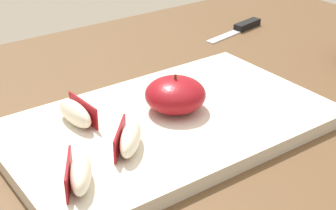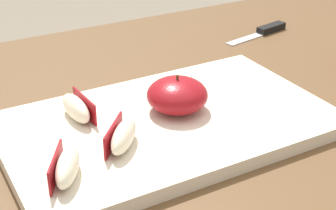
{
  "view_description": "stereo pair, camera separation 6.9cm",
  "coord_description": "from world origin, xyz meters",
  "px_view_note": "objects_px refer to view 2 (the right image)",
  "views": [
    {
      "loc": [
        -0.41,
        -0.57,
        1.13
      ],
      "look_at": [
        -0.05,
        -0.07,
        0.81
      ],
      "focal_mm": 54.86,
      "sensor_mm": 36.0,
      "label": 1
    },
    {
      "loc": [
        -0.35,
        -0.6,
        1.13
      ],
      "look_at": [
        -0.05,
        -0.07,
        0.81
      ],
      "focal_mm": 54.86,
      "sensor_mm": 36.0,
      "label": 2
    }
  ],
  "objects_px": {
    "apple_wedge_front": "(123,136)",
    "paring_knife": "(267,30)",
    "apple_wedge_left": "(67,167)",
    "apple_half_skin_up": "(177,95)",
    "cutting_board": "(168,124)",
    "apple_wedge_back": "(77,108)"
  },
  "relations": [
    {
      "from": "apple_wedge_back",
      "to": "apple_wedge_front",
      "type": "xyz_separation_m",
      "value": [
        0.02,
        -0.1,
        0.0
      ]
    },
    {
      "from": "apple_wedge_left",
      "to": "apple_wedge_front",
      "type": "relative_size",
      "value": 1.06
    },
    {
      "from": "apple_wedge_front",
      "to": "paring_knife",
      "type": "bearing_deg",
      "value": 31.77
    },
    {
      "from": "apple_half_skin_up",
      "to": "paring_knife",
      "type": "xyz_separation_m",
      "value": [
        0.35,
        0.23,
        -0.04
      ]
    },
    {
      "from": "apple_half_skin_up",
      "to": "apple_wedge_back",
      "type": "distance_m",
      "value": 0.14
    },
    {
      "from": "apple_wedge_left",
      "to": "paring_knife",
      "type": "relative_size",
      "value": 0.46
    },
    {
      "from": "cutting_board",
      "to": "apple_half_skin_up",
      "type": "height_order",
      "value": "apple_half_skin_up"
    },
    {
      "from": "apple_wedge_left",
      "to": "apple_wedge_back",
      "type": "height_order",
      "value": "same"
    },
    {
      "from": "apple_wedge_back",
      "to": "paring_knife",
      "type": "relative_size",
      "value": 0.46
    },
    {
      "from": "cutting_board",
      "to": "apple_wedge_left",
      "type": "bearing_deg",
      "value": -158.23
    },
    {
      "from": "cutting_board",
      "to": "apple_half_skin_up",
      "type": "bearing_deg",
      "value": 31.51
    },
    {
      "from": "cutting_board",
      "to": "apple_wedge_back",
      "type": "xyz_separation_m",
      "value": [
        -0.11,
        0.06,
        0.03
      ]
    },
    {
      "from": "apple_wedge_back",
      "to": "paring_knife",
      "type": "xyz_separation_m",
      "value": [
        0.48,
        0.19,
        -0.03
      ]
    },
    {
      "from": "apple_wedge_left",
      "to": "apple_wedge_back",
      "type": "bearing_deg",
      "value": 65.18
    },
    {
      "from": "apple_wedge_back",
      "to": "apple_wedge_left",
      "type": "bearing_deg",
      "value": -114.82
    },
    {
      "from": "paring_knife",
      "to": "apple_wedge_front",
      "type": "bearing_deg",
      "value": -148.23
    },
    {
      "from": "apple_wedge_left",
      "to": "apple_wedge_front",
      "type": "distance_m",
      "value": 0.09
    },
    {
      "from": "apple_half_skin_up",
      "to": "paring_knife",
      "type": "relative_size",
      "value": 0.53
    },
    {
      "from": "apple_wedge_left",
      "to": "apple_wedge_front",
      "type": "height_order",
      "value": "same"
    },
    {
      "from": "paring_knife",
      "to": "apple_wedge_back",
      "type": "bearing_deg",
      "value": -158.9
    },
    {
      "from": "apple_wedge_back",
      "to": "apple_wedge_front",
      "type": "height_order",
      "value": "same"
    },
    {
      "from": "apple_half_skin_up",
      "to": "apple_wedge_left",
      "type": "bearing_deg",
      "value": -156.99
    }
  ]
}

